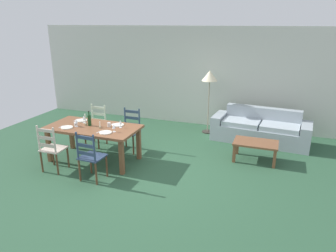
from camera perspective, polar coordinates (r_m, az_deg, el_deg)
The scene contains 27 objects.
ground_plane at distance 6.26m, azimuth -3.42°, elevation -8.21°, with size 9.60×9.60×0.02m, color #2B5137.
wall_far at distance 8.83m, azimuth 5.03°, elevation 9.00°, with size 9.60×0.16×2.70m, color beige.
dining_table at distance 6.64m, azimuth -13.50°, elevation -0.80°, with size 1.90×0.96×0.75m.
dining_chair_near_left at distance 6.45m, azimuth -20.44°, elevation -3.83°, with size 0.43×0.41×0.96m.
dining_chair_near_right at distance 5.87m, azimuth -13.94°, elevation -5.40°, with size 0.44×0.42×0.96m.
dining_chair_far_left at distance 7.54m, azimuth -12.91°, elevation 0.07°, with size 0.43×0.41×0.96m.
dining_chair_far_right at distance 7.09m, azimuth -6.91°, elevation -0.75°, with size 0.42×0.40×0.96m.
dinner_plate_near_left at distance 6.68m, azimuth -17.96°, elevation -0.24°, with size 0.24×0.24×0.02m, color white.
fork_near_left at distance 6.77m, azimuth -18.96°, elevation -0.15°, with size 0.02×0.17×0.01m, color silver.
dinner_plate_near_right at distance 6.18m, azimuth -11.33°, elevation -1.17°, with size 0.24×0.24×0.02m, color white.
fork_near_right at distance 6.26m, azimuth -12.50°, elevation -1.06°, with size 0.02×0.17×0.01m, color silver.
dinner_plate_far_left at distance 7.05m, azimuth -15.51°, elevation 0.99°, with size 0.24×0.24×0.02m, color white.
fork_far_left at distance 7.14m, azimuth -16.49°, elevation 1.06°, with size 0.02×0.17×0.01m, color silver.
dinner_plate_far_right at distance 6.59m, azimuth -9.10°, elevation 0.20°, with size 0.24×0.24×0.02m, color white.
fork_far_right at distance 6.66m, azimuth -10.23°, elevation 0.29°, with size 0.02×0.17×0.01m, color silver.
wine_bottle at distance 6.65m, azimuth -14.13°, elevation 1.04°, with size 0.07×0.07×0.32m.
wine_glass_near_left at distance 6.66m, azimuth -16.41°, elevation 0.79°, with size 0.06×0.06×0.16m.
wine_glass_near_right at distance 6.17m, azimuth -9.84°, elevation -0.09°, with size 0.06×0.06×0.16m.
wine_glass_far_left at distance 6.86m, azimuth -15.09°, elevation 1.43°, with size 0.06×0.06×0.16m.
wine_glass_far_right at distance 6.40m, azimuth -8.68°, elevation 0.65°, with size 0.06×0.06×0.16m.
coffee_cup_primary at distance 6.51m, azimuth -10.72°, elevation 0.23°, with size 0.07×0.07×0.09m, color silver.
coffee_cup_secondary at distance 6.72m, azimuth -16.46°, elevation 0.34°, with size 0.07×0.07×0.09m, color silver.
candle_tall at distance 6.71m, azimuth -14.79°, elevation 0.69°, with size 0.05×0.05×0.25m.
candle_short at distance 6.46m, azimuth -12.29°, elevation -0.07°, with size 0.05×0.05×0.15m.
couch at distance 7.96m, azimuth 16.50°, elevation -0.66°, with size 2.34×0.99×0.80m.
coffee_table at distance 6.79m, azimuth 15.69°, elevation -3.33°, with size 0.90×0.56×0.42m.
standing_lamp at distance 8.03m, azimuth 7.59°, elevation 8.39°, with size 0.40×0.40×1.64m.
Camera 1 is at (2.27, -5.11, 2.81)m, focal length 33.43 mm.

